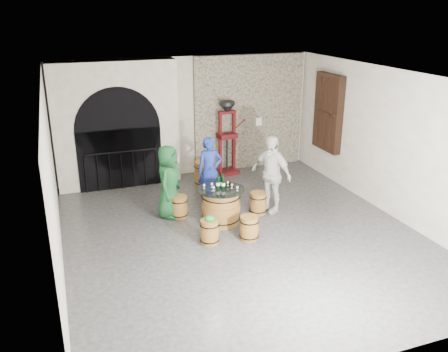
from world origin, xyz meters
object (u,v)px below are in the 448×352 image
object	(u,v)px
barrel_stool_far	(212,195)
wine_bottle_right	(222,182)
barrel_stool_right	(258,203)
barrel_stool_near_right	(249,228)
barrel_table	(221,206)
person_blue	(210,170)
person_white	(271,174)
barrel_stool_left	(179,207)
wine_bottle_center	(223,183)
corking_press	(227,133)
wine_bottle_left	(218,183)
barrel_stool_near_left	(210,232)
side_barrel	(203,174)
person_green	(169,182)

from	to	relation	value
barrel_stool_far	wine_bottle_right	bearing A→B (deg)	-93.93
barrel_stool_right	barrel_stool_near_right	size ratio (longest dim) A/B	1.00
barrel_table	person_blue	distance (m)	1.25
person_white	wine_bottle_right	world-z (taller)	person_white
barrel_stool_left	wine_bottle_center	xyz separation A→B (m)	(0.83, -0.57, 0.66)
barrel_table	wine_bottle_right	distance (m)	0.53
wine_bottle_center	corking_press	distance (m)	3.15
barrel_stool_near_right	person_white	size ratio (longest dim) A/B	0.28
wine_bottle_left	barrel_table	bearing A→B (deg)	-52.56
barrel_stool_right	corking_press	distance (m)	2.91
barrel_stool_near_left	wine_bottle_center	world-z (taller)	wine_bottle_center
person_blue	wine_bottle_center	bearing A→B (deg)	-83.79
barrel_stool_left	person_blue	bearing A→B (deg)	32.95
barrel_stool_left	wine_bottle_center	bearing A→B (deg)	-34.51
barrel_stool_right	barrel_stool_near_right	world-z (taller)	same
barrel_stool_near_right	wine_bottle_right	world-z (taller)	wine_bottle_right
barrel_stool_near_right	corking_press	world-z (taller)	corking_press
barrel_stool_near_left	side_barrel	size ratio (longest dim) A/B	0.77
barrel_stool_far	person_green	size ratio (longest dim) A/B	0.30
barrel_stool_far	wine_bottle_center	world-z (taller)	wine_bottle_center
barrel_stool_near_left	side_barrel	bearing A→B (deg)	74.62
barrel_stool_near_right	wine_bottle_left	bearing A→B (deg)	107.77
barrel_stool_far	corking_press	xyz separation A→B (m)	(1.10, 1.95, 0.94)
person_blue	corking_press	bearing A→B (deg)	68.59
barrel_stool_left	barrel_stool_right	world-z (taller)	same
person_green	side_barrel	size ratio (longest dim) A/B	2.54
barrel_stool_near_left	person_white	world-z (taller)	person_white
barrel_stool_far	wine_bottle_right	size ratio (longest dim) A/B	1.53
barrel_stool_near_left	person_blue	world-z (taller)	person_blue
barrel_stool_far	barrel_stool_right	world-z (taller)	same
barrel_table	barrel_stool_near_right	distance (m)	0.98
barrel_table	barrel_stool_far	size ratio (longest dim) A/B	2.03
barrel_stool_left	barrel_table	bearing A→B (deg)	-36.54
barrel_stool_right	barrel_stool_left	bearing A→B (deg)	166.78
barrel_stool_near_right	side_barrel	distance (m)	3.21
person_blue	person_white	world-z (taller)	person_white
person_blue	side_barrel	xyz separation A→B (m)	(0.19, 1.11, -0.48)
barrel_stool_left	person_green	world-z (taller)	person_green
person_green	barrel_stool_left	bearing A→B (deg)	-95.54
wine_bottle_left	side_barrel	bearing A→B (deg)	80.55
person_blue	wine_bottle_right	size ratio (longest dim) A/B	4.90
barrel_stool_right	wine_bottle_center	bearing A→B (deg)	-169.44
barrel_stool_far	side_barrel	bearing A→B (deg)	80.87
wine_bottle_right	person_blue	bearing A→B (deg)	85.52
barrel_table	person_green	bearing A→B (deg)	143.46
side_barrel	person_green	bearing A→B (deg)	-129.37
wine_bottle_right	side_barrel	distance (m)	2.30
barrel_table	wine_bottle_center	distance (m)	0.53
barrel_stool_right	person_blue	bearing A→B (deg)	129.08
barrel_stool_near_left	person_white	distance (m)	2.17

